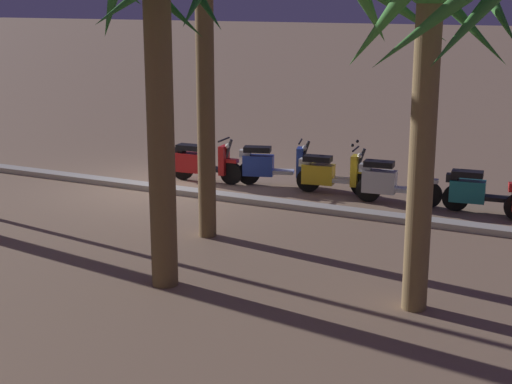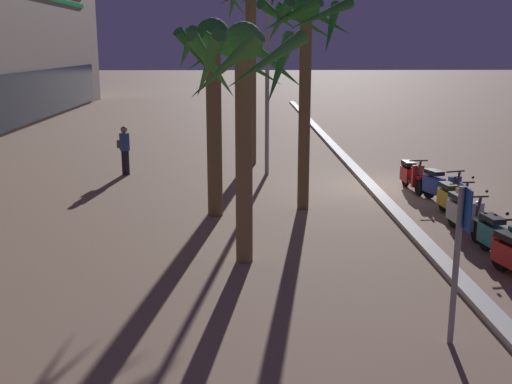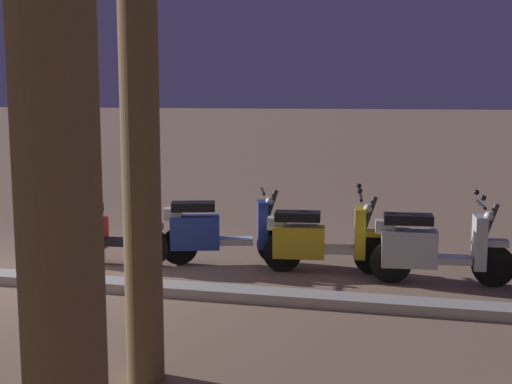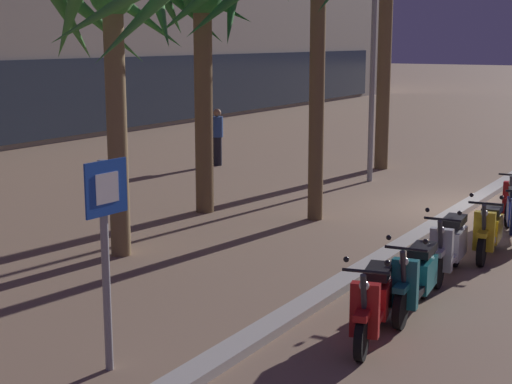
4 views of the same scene
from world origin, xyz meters
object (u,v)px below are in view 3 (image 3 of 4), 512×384
at_px(scooter_silver_second_in_line, 430,247).
at_px(scooter_red_mid_front, 99,232).
at_px(scooter_yellow_mid_centre, 318,240).
at_px(scooter_blue_far_back, 216,231).

xyz_separation_m(scooter_silver_second_in_line, scooter_red_mid_front, (4.49, 0.01, -0.02)).
bearing_deg(scooter_yellow_mid_centre, scooter_blue_far_back, -5.45).
bearing_deg(scooter_blue_far_back, scooter_silver_second_in_line, 172.67).
bearing_deg(scooter_blue_far_back, scooter_red_mid_front, 13.59).
bearing_deg(scooter_yellow_mid_centre, scooter_silver_second_in_line, 170.78).
bearing_deg(scooter_silver_second_in_line, scooter_blue_far_back, -7.33).
bearing_deg(scooter_red_mid_front, scooter_yellow_mid_centre, -175.42).
bearing_deg(scooter_silver_second_in_line, scooter_red_mid_front, 0.13).
height_order(scooter_yellow_mid_centre, scooter_blue_far_back, scooter_yellow_mid_centre).
height_order(scooter_yellow_mid_centre, scooter_red_mid_front, scooter_yellow_mid_centre).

